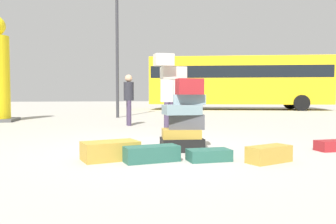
# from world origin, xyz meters

# --- Properties ---
(ground_plane) EXTENTS (80.00, 80.00, 0.00)m
(ground_plane) POSITION_xyz_m (0.00, 0.00, 0.00)
(ground_plane) COLOR #ADA89E
(suitcase_tower) EXTENTS (0.91, 0.63, 1.60)m
(suitcase_tower) POSITION_xyz_m (0.31, -0.03, 0.60)
(suitcase_tower) COLOR black
(suitcase_tower) RESTS_ON ground
(suitcase_tan_right_side) EXTENTS (0.70, 0.51, 0.23)m
(suitcase_tan_right_side) POSITION_xyz_m (1.28, -1.23, 0.11)
(suitcase_tan_right_side) COLOR #B28C33
(suitcase_tan_right_side) RESTS_ON ground
(suitcase_teal_behind_tower) EXTENTS (0.81, 0.47, 0.22)m
(suitcase_teal_behind_tower) POSITION_xyz_m (-0.31, -0.92, 0.11)
(suitcase_teal_behind_tower) COLOR #26594C
(suitcase_teal_behind_tower) RESTS_ON ground
(suitcase_maroon_foreground_near) EXTENTS (0.67, 0.35, 0.17)m
(suitcase_maroon_foreground_near) POSITION_xyz_m (2.81, -0.47, 0.09)
(suitcase_maroon_foreground_near) COLOR maroon
(suitcase_maroon_foreground_near) RESTS_ON ground
(suitcase_teal_white_trunk) EXTENTS (0.63, 0.38, 0.16)m
(suitcase_teal_white_trunk) POSITION_xyz_m (0.49, -0.99, 0.08)
(suitcase_teal_white_trunk) COLOR #26594C
(suitcase_teal_white_trunk) RESTS_ON ground
(suitcase_tan_upright_blue) EXTENTS (0.87, 0.66, 0.26)m
(suitcase_tan_upright_blue) POSITION_xyz_m (-0.88, -0.69, 0.13)
(suitcase_tan_upright_blue) COLOR #B28C33
(suitcase_tan_upright_blue) RESTS_ON ground
(person_bearded_onlooker) EXTENTS (0.30, 0.33, 1.66)m
(person_bearded_onlooker) POSITION_xyz_m (0.38, 2.05, 0.98)
(person_bearded_onlooker) COLOR #3F334C
(person_bearded_onlooker) RESTS_ON ground
(person_tourist_with_camera) EXTENTS (0.30, 0.34, 1.69)m
(person_tourist_with_camera) POSITION_xyz_m (0.95, 4.81, 1.00)
(person_tourist_with_camera) COLOR #3F334C
(person_tourist_with_camera) RESTS_ON ground
(person_passerby_in_red) EXTENTS (0.30, 0.34, 1.52)m
(person_passerby_in_red) POSITION_xyz_m (-0.35, 4.72, 0.90)
(person_passerby_in_red) COLOR #3F334C
(person_passerby_in_red) RESTS_ON ground
(parked_bus) EXTENTS (10.86, 5.14, 3.15)m
(parked_bus) POSITION_xyz_m (6.74, 14.48, 1.83)
(parked_bus) COLOR yellow
(parked_bus) RESTS_ON ground
(lamp_post) EXTENTS (0.36, 0.36, 5.91)m
(lamp_post) POSITION_xyz_m (-0.63, 8.32, 3.87)
(lamp_post) COLOR #333338
(lamp_post) RESTS_ON ground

